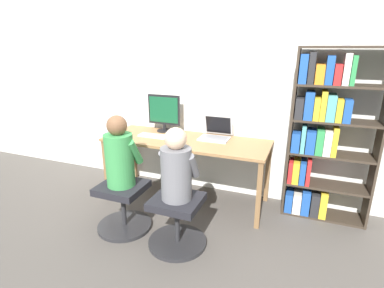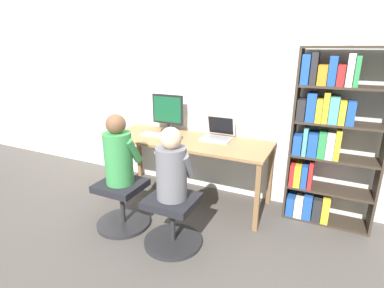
% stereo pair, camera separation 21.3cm
% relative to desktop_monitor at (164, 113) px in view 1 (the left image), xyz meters
% --- Properties ---
extents(ground_plane, '(14.00, 14.00, 0.00)m').
position_rel_desktop_monitor_xyz_m(ground_plane, '(0.40, -0.59, -1.02)').
color(ground_plane, '#4C4742').
extents(wall_back, '(10.00, 0.05, 2.60)m').
position_rel_desktop_monitor_xyz_m(wall_back, '(0.40, 0.19, 0.28)').
color(wall_back, silver).
rests_on(wall_back, ground_plane).
extents(desk, '(1.94, 0.71, 0.77)m').
position_rel_desktop_monitor_xyz_m(desk, '(0.40, -0.23, -0.32)').
color(desk, olive).
rests_on(desk, ground_plane).
extents(desktop_monitor, '(0.43, 0.19, 0.47)m').
position_rel_desktop_monitor_xyz_m(desktop_monitor, '(0.00, 0.00, 0.00)').
color(desktop_monitor, black).
rests_on(desktop_monitor, desk).
extents(laptop, '(0.35, 0.32, 0.26)m').
position_rel_desktop_monitor_xyz_m(laptop, '(0.71, -0.06, -0.19)').
color(laptop, '#B7B7BC').
rests_on(laptop, desk).
extents(keyboard, '(0.43, 0.14, 0.03)m').
position_rel_desktop_monitor_xyz_m(keyboard, '(0.02, -0.27, -0.23)').
color(keyboard, '#B2B2B7').
rests_on(keyboard, desk).
extents(computer_mouse_by_keyboard, '(0.07, 0.11, 0.04)m').
position_rel_desktop_monitor_xyz_m(computer_mouse_by_keyboard, '(0.30, -0.26, -0.22)').
color(computer_mouse_by_keyboard, black).
rests_on(computer_mouse_by_keyboard, desk).
extents(office_chair_left, '(0.56, 0.56, 0.49)m').
position_rel_desktop_monitor_xyz_m(office_chair_left, '(0.03, -1.05, -0.76)').
color(office_chair_left, '#262628').
rests_on(office_chair_left, ground_plane).
extents(office_chair_right, '(0.56, 0.56, 0.49)m').
position_rel_desktop_monitor_xyz_m(office_chair_right, '(0.66, -1.10, -0.76)').
color(office_chair_right, '#262628').
rests_on(office_chair_right, ground_plane).
extents(person_at_monitor, '(0.34, 0.32, 0.71)m').
position_rel_desktop_monitor_xyz_m(person_at_monitor, '(0.03, -1.04, -0.20)').
color(person_at_monitor, '#388C47').
rests_on(person_at_monitor, office_chair_left).
extents(person_at_laptop, '(0.34, 0.31, 0.67)m').
position_rel_desktop_monitor_xyz_m(person_at_laptop, '(0.66, -1.09, -0.23)').
color(person_at_laptop, slate).
rests_on(person_at_laptop, office_chair_right).
extents(bookshelf, '(0.86, 0.31, 1.82)m').
position_rel_desktop_monitor_xyz_m(bookshelf, '(1.86, -0.05, -0.09)').
color(bookshelf, '#382D23').
rests_on(bookshelf, ground_plane).
extents(desk_clock, '(0.19, 0.03, 0.21)m').
position_rel_desktop_monitor_xyz_m(desk_clock, '(1.95, -0.13, 0.92)').
color(desk_clock, '#B2B2B7').
rests_on(desk_clock, bookshelf).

